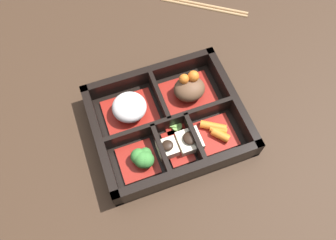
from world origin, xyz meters
TOP-DOWN VIEW (x-y plane):
  - ground_plane at (0.00, 0.00)m, footprint 3.00×3.00m
  - bento_base at (0.00, 0.00)m, footprint 0.27×0.22m
  - bento_rim at (-0.00, -0.00)m, footprint 0.27×0.22m
  - bowl_rice at (-0.06, 0.04)m, footprint 0.10×0.08m
  - bowl_stew at (0.06, 0.04)m, footprint 0.10×0.08m
  - bowl_greens at (-0.07, -0.05)m, footprint 0.07×0.07m
  - bowl_tofu at (0.00, -0.05)m, footprint 0.08×0.07m
  - bowl_carrots at (0.08, -0.05)m, footprint 0.07×0.07m
  - bowl_pickles at (0.01, -0.01)m, footprint 0.04×0.04m
  - chopsticks at (0.18, 0.26)m, footprint 0.17×0.13m

SIDE VIEW (x-z plane):
  - ground_plane at x=0.00m, z-range 0.00..0.00m
  - chopsticks at x=0.18m, z-range 0.00..0.01m
  - bento_base at x=0.00m, z-range 0.00..0.01m
  - bowl_pickles at x=0.01m, z-range 0.01..0.02m
  - bowl_carrots at x=0.08m, z-range 0.01..0.03m
  - bento_rim at x=0.00m, z-range 0.00..0.05m
  - bowl_tofu at x=0.00m, z-range 0.01..0.04m
  - bowl_greens at x=-0.07m, z-range 0.01..0.04m
  - bowl_stew at x=0.06m, z-range 0.00..0.06m
  - bowl_rice at x=-0.06m, z-range 0.01..0.05m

